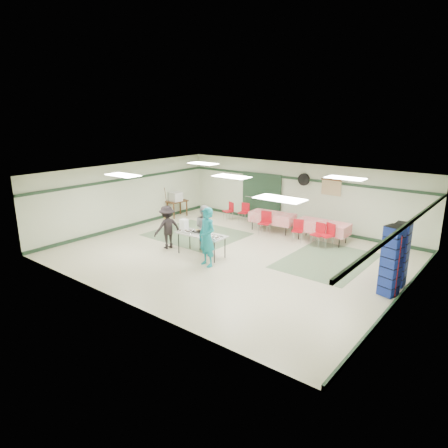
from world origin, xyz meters
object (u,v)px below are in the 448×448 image
Objects in this scene: chair_a at (319,232)px; printer_table at (177,203)px; chair_b at (298,228)px; chair_loose_a at (245,210)px; dining_table_a at (323,227)px; office_printer at (176,197)px; serving_table at (201,235)px; crate_stack_red at (392,264)px; chair_loose_b at (230,209)px; dining_table_b at (272,217)px; volunteer_teal at (207,237)px; crate_stack_blue_a at (400,255)px; volunteer_dark at (167,227)px; broom at (167,203)px; chair_d at (265,220)px; volunteer_grey at (205,228)px; crate_stack_blue_b at (391,261)px; chair_c at (328,233)px.

chair_a is 7.05m from printer_table.
chair_b is 1.00× the size of chair_loose_a.
chair_loose_a is (-4.06, 1.05, -0.01)m from chair_a.
dining_table_a is 3.76× the size of office_printer.
office_printer reaches higher than chair_b.
serving_table is 5.96m from crate_stack_red.
chair_loose_b is 8.68m from crate_stack_red.
volunteer_teal is at bearing -89.85° from dining_table_b.
crate_stack_blue_a is (4.10, -1.79, 0.40)m from chair_b.
volunteer_dark is 0.82× the size of dining_table_b.
crate_stack_red is (7.99, -3.36, 0.36)m from chair_loose_b.
office_printer is (-6.20, -0.23, 0.44)m from chair_b.
printer_table is (-4.41, 3.25, -0.07)m from serving_table.
volunteer_dark is 4.15m from broom.
chair_b is 1.61× the size of office_printer.
volunteer_dark is (-1.46, -0.16, 0.06)m from serving_table.
crate_stack_blue_a is at bearing -31.04° from chair_d.
volunteer_grey is 3.58m from chair_b.
crate_stack_red is at bearing -34.38° from dining_table_b.
volunteer_teal is 6.17m from broom.
chair_a is (0.13, -0.57, -0.05)m from dining_table_a.
volunteer_teal reaches higher than broom.
office_printer is at bearing -132.97° from chair_loose_b.
chair_loose_a is 7.86m from crate_stack_blue_a.
crate_stack_blue_b is at bearing -22.85° from broom.
dining_table_a is 2.15× the size of chair_c.
printer_table is at bearing 166.70° from crate_stack_blue_b.
chair_d is at bearing -157.96° from chair_c.
chair_loose_b is (-0.64, 4.41, -0.28)m from volunteer_dark.
dining_table_b is 3.63× the size of office_printer.
volunteer_teal reaches higher than volunteer_dark.
volunteer_grey is at bearing -128.53° from chair_a.
chair_loose_a reaches higher than dining_table_b.
chair_b is 0.92× the size of chair_c.
broom is (-4.80, -1.31, 0.17)m from dining_table_b.
printer_table is at bearing 156.09° from volunteer_teal.
volunteer_teal is at bearing -164.90° from crate_stack_blue_b.
volunteer_grey is 0.94× the size of crate_stack_red.
volunteer_teal is 4.89m from dining_table_a.
chair_b reaches higher than serving_table.
dining_table_a is at bearing 136.88° from crate_stack_blue_b.
broom reaches higher than office_printer.
volunteer_teal reaches higher than serving_table.
serving_table is at bearing 133.91° from volunteer_grey.
volunteer_grey is at bearing -24.38° from office_printer.
chair_a is 4.19m from crate_stack_blue_b.
serving_table is 0.95× the size of crate_stack_blue_b.
chair_d is 2.05m from chair_loose_a.
chair_b is at bearing 154.21° from volunteer_dark.
chair_loose_a is (-1.74, 0.48, -0.06)m from dining_table_b.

